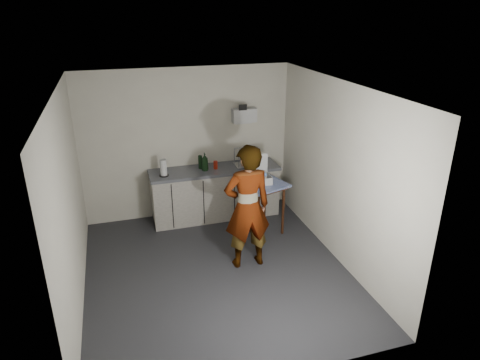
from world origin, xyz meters
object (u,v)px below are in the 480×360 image
object	(u,v)px
kitchen_counter	(215,194)
dish_rack	(247,162)
paper_towel	(164,168)
soda_can	(216,165)
bakery_box	(261,177)
side_table	(262,189)
soap_bottle	(205,162)
dark_bottle	(200,162)
standing_man	(247,207)

from	to	relation	value
kitchen_counter	dish_rack	world-z (taller)	dish_rack
paper_towel	soda_can	bearing A→B (deg)	4.70
soda_can	paper_towel	world-z (taller)	paper_towel
soda_can	bakery_box	distance (m)	0.91
side_table	paper_towel	world-z (taller)	paper_towel
dish_rack	soap_bottle	bearing A→B (deg)	-177.87
dark_bottle	kitchen_counter	bearing A→B (deg)	-17.93
soda_can	dish_rack	xyz separation A→B (m)	(0.56, -0.00, -0.00)
paper_towel	side_table	bearing A→B (deg)	-25.09
standing_man	side_table	bearing A→B (deg)	-122.36
dish_rack	bakery_box	xyz separation A→B (m)	(0.01, -0.72, -0.00)
soda_can	bakery_box	xyz separation A→B (m)	(0.56, -0.72, -0.00)
soap_bottle	bakery_box	xyz separation A→B (m)	(0.76, -0.69, -0.09)
dark_bottle	paper_towel	size ratio (longest dim) A/B	0.82
side_table	paper_towel	distance (m)	1.65
side_table	standing_man	world-z (taller)	standing_man
standing_man	dish_rack	xyz separation A→B (m)	(0.50, 1.61, 0.06)
side_table	soap_bottle	size ratio (longest dim) A/B	2.82
kitchen_counter	dish_rack	size ratio (longest dim) A/B	5.25
kitchen_counter	soap_bottle	bearing A→B (deg)	-165.13
kitchen_counter	standing_man	distance (m)	1.70
standing_man	bakery_box	size ratio (longest dim) A/B	4.25
dish_rack	dark_bottle	bearing A→B (deg)	173.32
soda_can	bakery_box	world-z (taller)	bakery_box
soda_can	dish_rack	world-z (taller)	dish_rack
standing_man	paper_towel	world-z (taller)	standing_man
side_table	paper_towel	bearing A→B (deg)	137.84
kitchen_counter	side_table	size ratio (longest dim) A/B	2.55
paper_towel	dish_rack	bearing A→B (deg)	2.79
paper_towel	bakery_box	distance (m)	1.60
standing_man	dish_rack	world-z (taller)	standing_man
kitchen_counter	soap_bottle	distance (m)	0.66
standing_man	bakery_box	bearing A→B (deg)	-120.36
kitchen_counter	soda_can	size ratio (longest dim) A/B	16.43
dark_bottle	bakery_box	xyz separation A→B (m)	(0.81, -0.81, -0.05)
dark_bottle	dish_rack	xyz separation A→B (m)	(0.80, -0.09, -0.05)
standing_man	paper_towel	bearing A→B (deg)	-58.89
soda_can	bakery_box	bearing A→B (deg)	-51.82
paper_towel	bakery_box	world-z (taller)	bakery_box
soap_bottle	dark_bottle	distance (m)	0.14
soap_bottle	soda_can	bearing A→B (deg)	9.06
side_table	soap_bottle	bearing A→B (deg)	119.42
standing_man	dark_bottle	size ratio (longest dim) A/B	7.89
side_table	dish_rack	distance (m)	0.79
dark_bottle	standing_man	bearing A→B (deg)	-79.90
soda_can	bakery_box	size ratio (longest dim) A/B	0.32
bakery_box	standing_man	bearing A→B (deg)	-116.43
paper_towel	bakery_box	xyz separation A→B (m)	(1.46, -0.64, -0.07)
kitchen_counter	bakery_box	bearing A→B (deg)	-51.77
kitchen_counter	bakery_box	size ratio (longest dim) A/B	5.21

